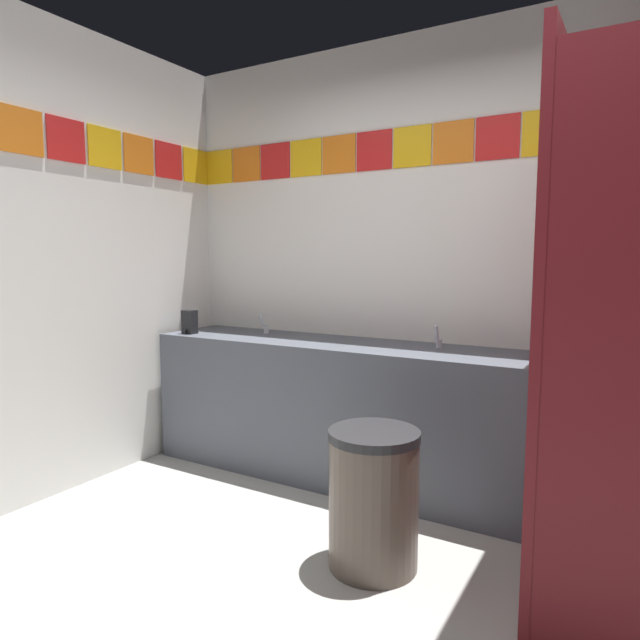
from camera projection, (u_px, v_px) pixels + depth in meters
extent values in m
cube|color=white|center=(473.00, 261.00, 3.24)|extent=(3.99, 0.08, 2.69)
cube|color=yellow|center=(219.00, 167.00, 4.07)|extent=(0.24, 0.01, 0.24)
cube|color=orange|center=(246.00, 164.00, 3.94)|extent=(0.24, 0.01, 0.24)
cube|color=red|center=(275.00, 161.00, 3.82)|extent=(0.24, 0.01, 0.24)
cube|color=yellow|center=(306.00, 158.00, 3.69)|extent=(0.24, 0.01, 0.24)
cube|color=orange|center=(339.00, 154.00, 3.57)|extent=(0.24, 0.01, 0.24)
cube|color=red|center=(374.00, 151.00, 3.44)|extent=(0.24, 0.01, 0.24)
cube|color=yellow|center=(412.00, 147.00, 3.32)|extent=(0.24, 0.01, 0.24)
cube|color=orange|center=(453.00, 142.00, 3.19)|extent=(0.24, 0.01, 0.24)
cube|color=red|center=(497.00, 137.00, 3.06)|extent=(0.24, 0.01, 0.24)
cube|color=yellow|center=(546.00, 132.00, 2.94)|extent=(0.24, 0.01, 0.24)
cube|color=orange|center=(598.00, 127.00, 2.81)|extent=(0.24, 0.01, 0.24)
cube|color=orange|center=(22.00, 131.00, 2.90)|extent=(0.01, 0.24, 0.24)
cube|color=red|center=(66.00, 140.00, 3.13)|extent=(0.01, 0.24, 0.24)
cube|color=yellow|center=(105.00, 148.00, 3.35)|extent=(0.01, 0.24, 0.24)
cube|color=orange|center=(139.00, 155.00, 3.58)|extent=(0.01, 0.24, 0.24)
cube|color=red|center=(169.00, 161.00, 3.80)|extent=(0.01, 0.24, 0.24)
cube|color=yellow|center=(195.00, 166.00, 4.02)|extent=(0.01, 0.24, 0.24)
cube|color=#4C515B|center=(336.00, 410.00, 3.43)|extent=(2.43, 0.57, 0.85)
cube|color=#4C515B|center=(356.00, 343.00, 3.62)|extent=(2.43, 0.03, 0.08)
cylinder|color=silver|center=(254.00, 344.00, 3.67)|extent=(0.34, 0.34, 0.10)
cylinder|color=silver|center=(430.00, 361.00, 3.06)|extent=(0.34, 0.34, 0.10)
cylinder|color=silver|center=(266.00, 330.00, 3.78)|extent=(0.04, 0.04, 0.05)
cylinder|color=silver|center=(262.00, 320.00, 3.73)|extent=(0.02, 0.06, 0.09)
cylinder|color=silver|center=(439.00, 343.00, 3.17)|extent=(0.04, 0.04, 0.05)
cylinder|color=silver|center=(436.00, 332.00, 3.12)|extent=(0.02, 0.06, 0.09)
cube|color=black|center=(190.00, 322.00, 3.77)|extent=(0.09, 0.07, 0.16)
cylinder|color=black|center=(185.00, 331.00, 3.73)|extent=(0.02, 0.02, 0.03)
cube|color=maroon|center=(564.00, 333.00, 2.34)|extent=(0.04, 1.40, 2.09)
cylinder|color=silver|center=(545.00, 325.00, 1.74)|extent=(0.02, 0.02, 0.10)
cylinder|color=brown|center=(373.00, 503.00, 2.44)|extent=(0.39, 0.39, 0.58)
cylinder|color=#262628|center=(374.00, 435.00, 2.40)|extent=(0.40, 0.40, 0.04)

